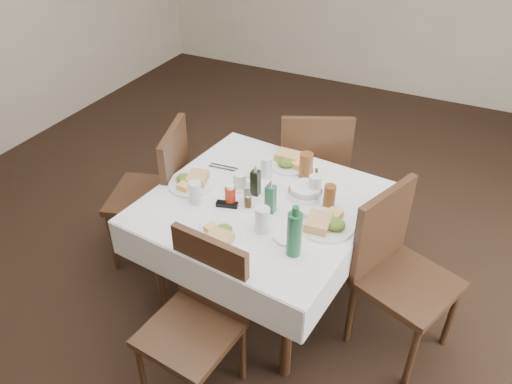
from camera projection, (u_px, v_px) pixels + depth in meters
ground_plane at (268, 276)px, 3.44m from camera, size 7.00×7.00×0.00m
room_shell at (273, 26)px, 2.46m from camera, size 6.04×7.04×2.80m
dining_table at (260, 213)px, 2.92m from camera, size 1.33×1.33×0.76m
chair_north at (313, 165)px, 3.54m from camera, size 0.63×0.63×1.00m
chair_south at (200, 310)px, 2.50m from camera, size 0.48×0.48×0.92m
chair_east at (396, 263)px, 2.73m from camera, size 0.61×0.61×0.99m
chair_west at (160, 187)px, 3.31m from camera, size 0.60×0.60×1.01m
meal_north at (289, 161)px, 3.18m from camera, size 0.28×0.28×0.06m
meal_south at (219, 235)px, 2.59m from camera, size 0.25×0.25×0.05m
meal_east at (326, 223)px, 2.66m from camera, size 0.30×0.30×0.07m
meal_west at (192, 182)px, 2.99m from camera, size 0.27×0.27×0.06m
side_plate_a at (251, 168)px, 3.15m from camera, size 0.17×0.17×0.01m
side_plate_b at (290, 235)px, 2.60m from camera, size 0.18×0.18×0.01m
water_n at (266, 167)px, 3.05m from camera, size 0.07×0.07×0.13m
water_s at (262, 220)px, 2.61m from camera, size 0.08×0.08×0.14m
water_e at (315, 186)px, 2.87m from camera, size 0.07×0.07×0.14m
water_w at (195, 192)px, 2.82m from camera, size 0.07×0.07×0.13m
iced_tea_a at (306, 166)px, 3.02m from camera, size 0.08×0.08×0.17m
iced_tea_b at (329, 196)px, 2.78m from camera, size 0.07×0.07×0.14m
bread_basket at (305, 191)px, 2.89m from camera, size 0.20×0.20×0.07m
oil_cruet_dark at (255, 182)px, 2.88m from camera, size 0.05×0.05×0.20m
oil_cruet_green at (271, 198)px, 2.74m from camera, size 0.05×0.05×0.21m
ketchup_bottle at (230, 196)px, 2.80m from camera, size 0.06×0.06×0.13m
salt_shaker at (247, 196)px, 2.83m from camera, size 0.04×0.04×0.08m
pepper_shaker at (248, 200)px, 2.80m from camera, size 0.04×0.04×0.09m
coffee_mug at (240, 181)px, 2.96m from camera, size 0.14×0.13×0.10m
sunglasses at (227, 204)px, 2.82m from camera, size 0.13×0.07×0.03m
green_bottle at (294, 233)px, 2.43m from camera, size 0.08×0.08×0.29m
sugar_caddy at (305, 214)px, 2.72m from camera, size 0.11×0.07×0.05m
cutlery_n at (314, 177)px, 3.06m from camera, size 0.12×0.20×0.01m
cutlery_s at (195, 238)px, 2.59m from camera, size 0.07×0.21×0.01m
cutlery_e at (318, 229)px, 2.65m from camera, size 0.21×0.09×0.01m
cutlery_w at (224, 168)px, 3.15m from camera, size 0.21×0.07×0.01m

